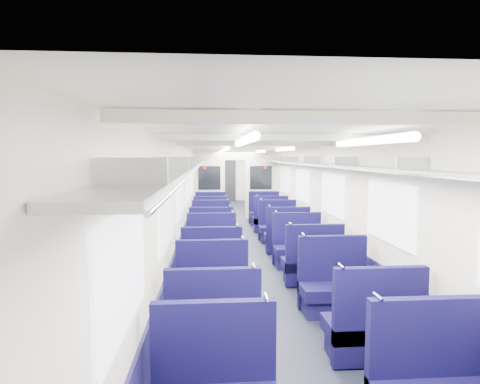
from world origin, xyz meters
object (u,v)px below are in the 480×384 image
object	(u,v)px
seat_12	(211,238)
seat_14	(211,229)
seat_9	(312,265)
end_door	(228,180)
seat_17	(270,220)
seat_8	(212,269)
seat_18	(211,215)
seat_19	(264,214)
seat_5	(373,330)
seat_7	(334,289)
bulkhead	(235,183)
seat_10	(212,251)
seat_15	(278,229)
seat_4	(213,332)
seat_11	(298,250)
seat_16	(211,221)
seat_6	(212,296)
seat_13	(287,238)

from	to	relation	value
seat_12	seat_14	world-z (taller)	same
seat_9	end_door	bearing A→B (deg)	93.78
seat_9	seat_12	xyz separation A→B (m)	(-1.66, 2.28, 0.00)
seat_17	seat_8	bearing A→B (deg)	-109.57
end_door	seat_18	distance (m)	6.99
seat_19	seat_14	bearing A→B (deg)	-125.10
seat_5	seat_17	xyz separation A→B (m)	(0.00, 7.02, 0.00)
seat_7	bulkhead	bearing A→B (deg)	95.77
seat_10	seat_14	size ratio (longest dim) A/B	1.00
seat_7	seat_15	world-z (taller)	same
end_door	seat_15	distance (m)	9.33
end_door	seat_4	size ratio (longest dim) A/B	1.87
seat_11	seat_19	distance (m)	4.68
seat_11	seat_16	size ratio (longest dim) A/B	1.00
seat_5	seat_11	xyz separation A→B (m)	(0.00, 3.54, 0.00)
seat_6	seat_14	xyz separation A→B (m)	(0.00, 4.71, 0.00)
seat_6	seat_15	distance (m)	4.91
seat_11	seat_12	size ratio (longest dim) A/B	1.00
seat_7	seat_16	bearing A→B (deg)	106.10
seat_12	seat_6	bearing A→B (deg)	-90.00
end_door	seat_8	xyz separation A→B (m)	(-0.83, -12.67, -0.67)
seat_4	seat_7	size ratio (longest dim) A/B	1.00
seat_14	seat_19	world-z (taller)	same
seat_6	seat_9	size ratio (longest dim) A/B	1.00
seat_9	seat_15	bearing A→B (deg)	90.00
seat_4	seat_17	distance (m)	7.13
seat_8	seat_9	bearing A→B (deg)	3.38
seat_12	seat_17	distance (m)	2.83
end_door	seat_18	world-z (taller)	end_door
seat_5	seat_13	bearing A→B (deg)	90.00
seat_6	seat_13	world-z (taller)	same
seat_18	seat_8	bearing A→B (deg)	-90.00
end_door	seat_6	size ratio (longest dim) A/B	1.87
bulkhead	seat_4	size ratio (longest dim) A/B	2.62
seat_11	seat_13	size ratio (longest dim) A/B	1.00
seat_9	seat_11	size ratio (longest dim) A/B	1.00
seat_10	seat_13	world-z (taller)	same
seat_17	bulkhead	bearing A→B (deg)	108.51
seat_16	seat_18	world-z (taller)	same
seat_13	seat_15	distance (m)	1.13
seat_7	seat_5	bearing A→B (deg)	-90.00
bulkhead	seat_19	world-z (taller)	bulkhead
bulkhead	seat_14	size ratio (longest dim) A/B	2.62
seat_5	seat_15	bearing A→B (deg)	90.00
seat_12	seat_16	size ratio (longest dim) A/B	1.00
seat_4	seat_8	distance (m)	2.27
seat_7	seat_15	size ratio (longest dim) A/B	1.00
seat_9	seat_10	distance (m)	2.02
seat_7	seat_14	distance (m)	4.86
seat_4	seat_17	size ratio (longest dim) A/B	1.00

